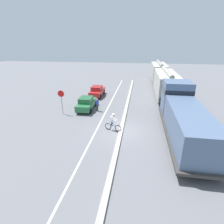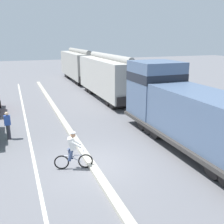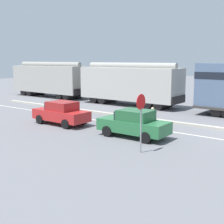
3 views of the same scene
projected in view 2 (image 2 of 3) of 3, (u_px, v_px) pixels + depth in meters
The scene contains 8 objects.
ground_plane at pixel (91, 165), 11.97m from camera, with size 120.00×120.00×0.00m, color slate.
median_curb at pixel (65, 124), 17.34m from camera, with size 0.36×36.00×0.16m, color #B2AD9E.
lane_stripe at pixel (28, 130), 16.55m from camera, with size 0.14×36.00×0.01m, color silver.
locomotive at pixel (189, 114), 13.65m from camera, with size 3.10×11.61×4.20m.
hopper_car_lead at pixel (109, 77), 24.51m from camera, with size 2.90×10.60×4.18m.
hopper_car_middle at pixel (79, 65), 34.93m from camera, with size 2.90×10.60×4.18m.
cyclist at pixel (73, 152), 11.44m from camera, with size 1.67×0.58×1.71m.
pedestrian_by_cars at pixel (8, 125), 14.81m from camera, with size 0.34×0.22×1.62m.
Camera 2 is at (-2.94, -10.48, 5.62)m, focal length 42.00 mm.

